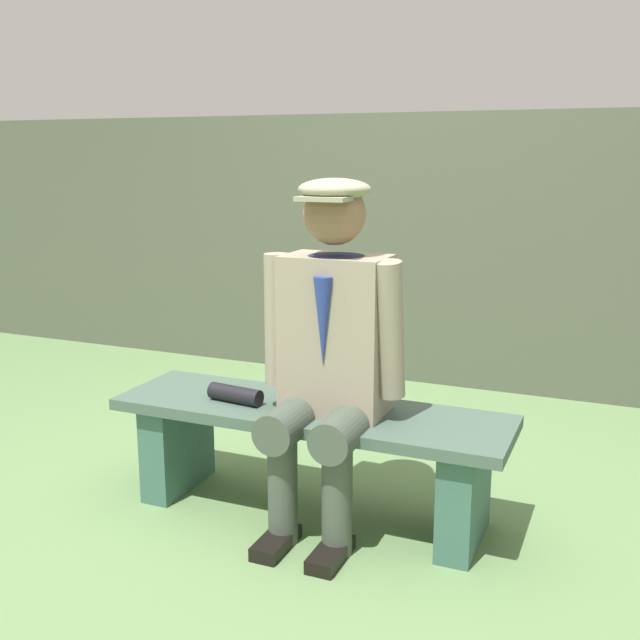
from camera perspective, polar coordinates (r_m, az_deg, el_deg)
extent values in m
plane|color=#5E7F4D|center=(3.13, -0.75, -14.28)|extent=(30.00, 30.00, 0.00)
cube|color=#41584C|center=(2.97, -0.77, -6.97)|extent=(1.56, 0.45, 0.04)
cube|color=#396255|center=(2.88, 10.81, -12.62)|extent=(0.13, 0.39, 0.40)
cube|color=#396255|center=(3.32, -10.64, -9.09)|extent=(0.13, 0.39, 0.40)
cube|color=gray|center=(2.84, 1.21, -1.12)|extent=(0.39, 0.24, 0.60)
cylinder|color=#1E2338|center=(2.78, 1.23, 4.26)|extent=(0.21, 0.21, 0.06)
cone|color=navy|center=(2.71, 0.23, -0.16)|extent=(0.07, 0.07, 0.33)
sphere|color=#8C664C|center=(2.75, 1.09, 8.02)|extent=(0.23, 0.23, 0.23)
ellipsoid|color=gray|center=(2.74, 1.10, 9.80)|extent=(0.26, 0.26, 0.08)
cube|color=gray|center=(2.65, 0.26, 9.09)|extent=(0.18, 0.10, 0.02)
cylinder|color=#424C41|center=(2.77, 2.27, -7.88)|extent=(0.15, 0.44, 0.15)
cylinder|color=#424C41|center=(2.75, 1.29, -13.06)|extent=(0.11, 0.11, 0.44)
cube|color=black|center=(2.80, 0.79, -17.21)|extent=(0.10, 0.24, 0.05)
cylinder|color=gray|center=(2.72, 5.26, -0.77)|extent=(0.12, 0.17, 0.51)
cylinder|color=#424C41|center=(2.85, -1.75, -7.31)|extent=(0.15, 0.44, 0.15)
cylinder|color=#424C41|center=(2.83, -2.79, -12.33)|extent=(0.11, 0.11, 0.44)
cube|color=black|center=(2.87, -3.29, -16.37)|extent=(0.10, 0.24, 0.05)
cylinder|color=gray|center=(2.88, -3.21, 0.01)|extent=(0.11, 0.11, 0.51)
cylinder|color=black|center=(3.02, -6.39, -5.57)|extent=(0.23, 0.09, 0.07)
cube|color=#4C5342|center=(4.74, 9.05, 5.19)|extent=(12.00, 0.24, 1.64)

